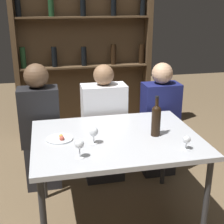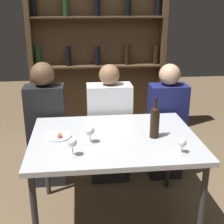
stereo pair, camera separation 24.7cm
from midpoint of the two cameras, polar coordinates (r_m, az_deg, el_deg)
ground_plane at (r=2.78m, az=-2.01°, el=-18.77°), size 10.00×10.00×0.00m
dining_table at (r=2.42m, az=-2.21°, el=-5.86°), size 1.27×0.96×0.75m
wine_rack_wall at (r=4.02m, az=-7.05°, el=12.45°), size 1.72×0.21×2.41m
wine_bottle at (r=2.37m, az=5.14°, el=-1.31°), size 0.07×0.07×0.32m
wine_glass_0 at (r=2.25m, az=-6.54°, el=-3.76°), size 0.07×0.07×0.13m
wine_glass_1 at (r=2.07m, az=-9.39°, el=-6.06°), size 0.06×0.06×0.13m
wine_glass_2 at (r=2.20m, az=10.38°, el=-5.18°), size 0.06×0.06×0.10m
food_plate_0 at (r=2.39m, az=-12.45°, el=-4.84°), size 0.20×0.20×0.04m
seated_person_left at (r=3.02m, az=-15.22°, el=-3.38°), size 0.36×0.22×1.22m
seated_person_center at (r=3.05m, az=-3.78°, el=-3.10°), size 0.42×0.22×1.18m
seated_person_right at (r=3.17m, az=6.51°, el=-2.13°), size 0.36×0.22×1.18m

